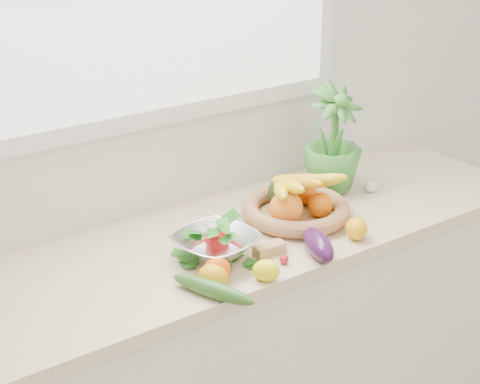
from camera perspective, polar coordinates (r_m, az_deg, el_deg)
back_wall at (r=2.36m, az=-5.51°, el=9.01°), size 4.50×0.02×2.70m
counter_cabinet at (r=2.53m, az=-1.22°, el=-13.05°), size 2.20×0.58×0.86m
countertop at (r=2.29m, az=-1.32°, el=-4.02°), size 2.24×0.62×0.04m
orange_loose at (r=2.03m, az=-1.78°, el=-6.07°), size 0.09×0.09×0.08m
lemon_a at (r=2.01m, az=-2.08°, el=-6.57°), size 0.10×0.11×0.07m
lemon_b at (r=2.29m, az=9.02°, el=-2.83°), size 0.10×0.11×0.07m
lemon_c at (r=2.04m, az=2.04°, el=-6.10°), size 0.10×0.10×0.06m
apple at (r=2.18m, az=-1.78°, el=-3.81°), size 0.08×0.08×0.07m
ginger at (r=2.18m, az=2.31°, el=-4.45°), size 0.10×0.04×0.03m
garlic_a at (r=2.63m, az=10.10°, el=0.42°), size 0.06×0.06×0.04m
garlic_b at (r=2.46m, az=6.66°, el=-1.05°), size 0.06×0.06×0.04m
garlic_c at (r=2.42m, az=8.24°, el=-1.46°), size 0.08×0.08×0.05m
eggplant at (r=2.17m, az=6.08°, el=-4.08°), size 0.13×0.20×0.07m
cucumber at (r=1.97m, az=-2.15°, el=-7.56°), size 0.15×0.26×0.05m
radish at (r=2.13m, az=3.44°, el=-5.23°), size 0.03×0.03×0.03m
potted_herb at (r=2.56m, az=7.22°, el=4.17°), size 0.24×0.24×0.37m
fruit_basket at (r=2.39m, az=4.33°, el=-0.91°), size 0.39×0.39×0.19m
colander_with_spinach at (r=2.14m, az=-1.90°, el=-3.70°), size 0.28×0.28×0.12m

